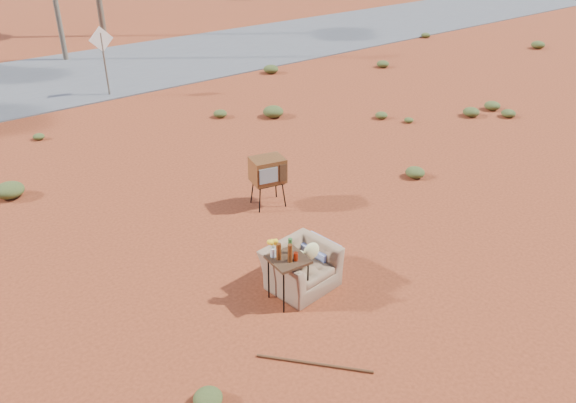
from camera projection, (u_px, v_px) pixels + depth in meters
ground at (318, 289)px, 9.10m from camera, size 140.00×140.00×0.00m
highway at (34, 83)px, 19.46m from camera, size 140.00×7.00×0.04m
armchair at (304, 260)px, 9.06m from camera, size 1.31×0.92×0.94m
tv_unit at (268, 171)px, 11.28m from camera, size 0.75×0.66×1.05m
side_table at (285, 257)px, 8.48m from camera, size 0.60×0.60×1.10m
rusty_bar at (314, 364)px, 7.61m from camera, size 1.07×1.25×0.04m
road_sign at (103, 49)px, 17.51m from camera, size 0.78×0.06×2.19m
scrub_patch at (148, 197)px, 11.63m from camera, size 17.49×8.07×0.33m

